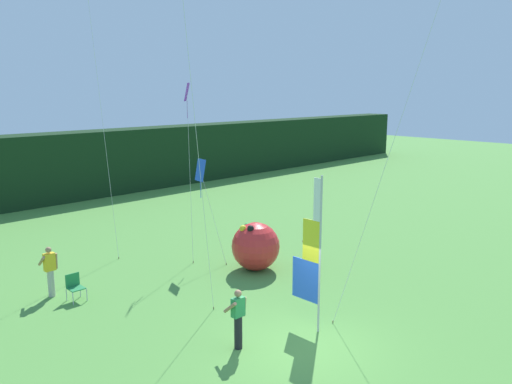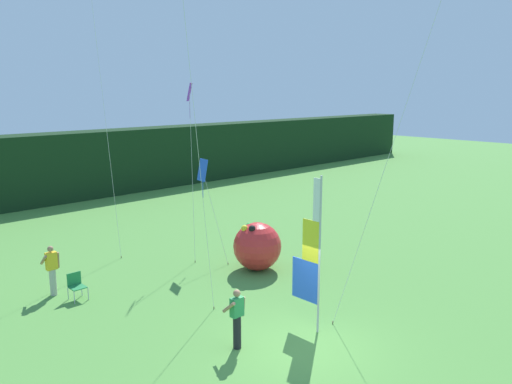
{
  "view_description": "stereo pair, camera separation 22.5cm",
  "coord_description": "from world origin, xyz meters",
  "px_view_note": "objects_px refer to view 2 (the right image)",
  "views": [
    {
      "loc": [
        -9.87,
        -8.25,
        6.89
      ],
      "look_at": [
        0.55,
        2.29,
        3.91
      ],
      "focal_mm": 35.86,
      "sensor_mm": 36.0,
      "label": 1
    },
    {
      "loc": [
        -9.7,
        -8.41,
        6.89
      ],
      "look_at": [
        0.55,
        2.29,
        3.91
      ],
      "focal_mm": 35.86,
      "sensor_mm": 36.0,
      "label": 2
    }
  ],
  "objects_px": {
    "inflatable_balloon": "(257,246)",
    "person_far_left": "(237,317)",
    "folding_chair": "(76,284)",
    "kite_blue_diamond_0": "(203,173)",
    "banner_flag": "(311,257)",
    "person_near_banner": "(52,269)",
    "person_mid_field": "(314,246)",
    "kite_purple_diamond_4": "(190,103)"
  },
  "relations": [
    {
      "from": "inflatable_balloon",
      "to": "person_far_left",
      "type": "bearing_deg",
      "value": -138.96
    },
    {
      "from": "folding_chair",
      "to": "kite_blue_diamond_0",
      "type": "height_order",
      "value": "kite_blue_diamond_0"
    },
    {
      "from": "kite_blue_diamond_0",
      "to": "banner_flag",
      "type": "bearing_deg",
      "value": -103.83
    },
    {
      "from": "folding_chair",
      "to": "kite_blue_diamond_0",
      "type": "xyz_separation_m",
      "value": [
        5.75,
        0.4,
        3.06
      ]
    },
    {
      "from": "person_far_left",
      "to": "person_near_banner",
      "type": "bearing_deg",
      "value": 106.47
    },
    {
      "from": "banner_flag",
      "to": "folding_chair",
      "type": "xyz_separation_m",
      "value": [
        -3.97,
        6.82,
        -1.69
      ]
    },
    {
      "from": "person_mid_field",
      "to": "person_far_left",
      "type": "bearing_deg",
      "value": -157.13
    },
    {
      "from": "person_near_banner",
      "to": "kite_blue_diamond_0",
      "type": "relative_size",
      "value": 0.42
    },
    {
      "from": "banner_flag",
      "to": "person_far_left",
      "type": "xyz_separation_m",
      "value": [
        -2.31,
        0.62,
        -1.31
      ]
    },
    {
      "from": "kite_purple_diamond_4",
      "to": "banner_flag",
      "type": "bearing_deg",
      "value": -104.01
    },
    {
      "from": "banner_flag",
      "to": "kite_purple_diamond_4",
      "type": "relative_size",
      "value": 0.64
    },
    {
      "from": "inflatable_balloon",
      "to": "kite_blue_diamond_0",
      "type": "height_order",
      "value": "kite_blue_diamond_0"
    },
    {
      "from": "person_far_left",
      "to": "folding_chair",
      "type": "relative_size",
      "value": 1.88
    },
    {
      "from": "folding_chair",
      "to": "kite_blue_diamond_0",
      "type": "bearing_deg",
      "value": 3.93
    },
    {
      "from": "person_near_banner",
      "to": "folding_chair",
      "type": "bearing_deg",
      "value": -63.66
    },
    {
      "from": "kite_blue_diamond_0",
      "to": "kite_purple_diamond_4",
      "type": "distance_m",
      "value": 3.07
    },
    {
      "from": "person_far_left",
      "to": "folding_chair",
      "type": "distance_m",
      "value": 6.43
    },
    {
      "from": "person_near_banner",
      "to": "person_far_left",
      "type": "bearing_deg",
      "value": -73.53
    },
    {
      "from": "person_near_banner",
      "to": "inflatable_balloon",
      "type": "bearing_deg",
      "value": -23.8
    },
    {
      "from": "banner_flag",
      "to": "person_near_banner",
      "type": "xyz_separation_m",
      "value": [
        -4.4,
        7.68,
        -1.27
      ]
    },
    {
      "from": "person_mid_field",
      "to": "person_far_left",
      "type": "xyz_separation_m",
      "value": [
        -6.47,
        -2.73,
        0.02
      ]
    },
    {
      "from": "inflatable_balloon",
      "to": "folding_chair",
      "type": "relative_size",
      "value": 2.12
    },
    {
      "from": "kite_purple_diamond_4",
      "to": "folding_chair",
      "type": "bearing_deg",
      "value": -165.02
    },
    {
      "from": "banner_flag",
      "to": "folding_chair",
      "type": "relative_size",
      "value": 5.16
    },
    {
      "from": "person_mid_field",
      "to": "kite_blue_diamond_0",
      "type": "xyz_separation_m",
      "value": [
        -2.39,
        3.87,
        2.69
      ]
    },
    {
      "from": "banner_flag",
      "to": "kite_purple_diamond_4",
      "type": "xyz_separation_m",
      "value": [
        2.11,
        8.45,
        4.16
      ]
    },
    {
      "from": "person_mid_field",
      "to": "kite_purple_diamond_4",
      "type": "relative_size",
      "value": 0.23
    },
    {
      "from": "person_mid_field",
      "to": "folding_chair",
      "type": "bearing_deg",
      "value": 156.89
    },
    {
      "from": "person_mid_field",
      "to": "inflatable_balloon",
      "type": "xyz_separation_m",
      "value": [
        -1.79,
        1.35,
        0.06
      ]
    },
    {
      "from": "kite_blue_diamond_0",
      "to": "person_near_banner",
      "type": "bearing_deg",
      "value": 175.68
    },
    {
      "from": "person_near_banner",
      "to": "kite_purple_diamond_4",
      "type": "height_order",
      "value": "kite_purple_diamond_4"
    },
    {
      "from": "person_near_banner",
      "to": "kite_blue_diamond_0",
      "type": "xyz_separation_m",
      "value": [
        6.17,
        -0.47,
        2.64
      ]
    },
    {
      "from": "banner_flag",
      "to": "kite_blue_diamond_0",
      "type": "distance_m",
      "value": 7.55
    },
    {
      "from": "person_far_left",
      "to": "kite_purple_diamond_4",
      "type": "relative_size",
      "value": 0.23
    },
    {
      "from": "inflatable_balloon",
      "to": "kite_blue_diamond_0",
      "type": "bearing_deg",
      "value": 103.38
    },
    {
      "from": "person_near_banner",
      "to": "banner_flag",
      "type": "bearing_deg",
      "value": -60.22
    },
    {
      "from": "person_mid_field",
      "to": "kite_blue_diamond_0",
      "type": "height_order",
      "value": "kite_blue_diamond_0"
    },
    {
      "from": "inflatable_balloon",
      "to": "folding_chair",
      "type": "distance_m",
      "value": 6.7
    },
    {
      "from": "person_mid_field",
      "to": "kite_purple_diamond_4",
      "type": "height_order",
      "value": "kite_purple_diamond_4"
    },
    {
      "from": "person_mid_field",
      "to": "inflatable_balloon",
      "type": "distance_m",
      "value": 2.24
    },
    {
      "from": "folding_chair",
      "to": "person_near_banner",
      "type": "bearing_deg",
      "value": 116.34
    },
    {
      "from": "person_mid_field",
      "to": "kite_blue_diamond_0",
      "type": "bearing_deg",
      "value": 121.7
    }
  ]
}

